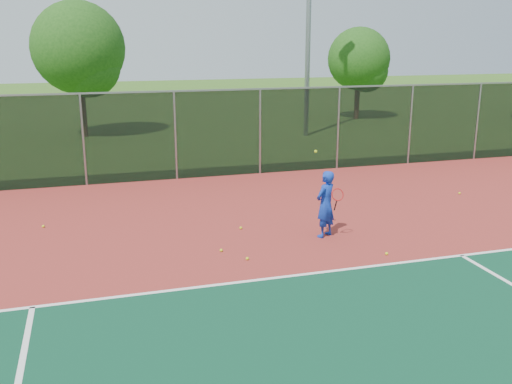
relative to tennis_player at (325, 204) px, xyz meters
The scene contains 12 objects.
ground 5.16m from the tennis_player, 85.18° to the right, with size 120.00×120.00×0.00m, color #315B1A.
court_apron 3.21m from the tennis_player, 82.08° to the right, with size 30.00×20.00×0.02m, color maroon.
fence_back 6.98m from the tennis_player, 86.47° to the left, with size 30.00×0.06×3.03m.
tennis_player is the anchor object (origin of this frame).
practice_ball_2 2.80m from the tennis_player, behind, with size 0.07×0.07×0.07m, color #CCDE19.
practice_ball_3 6.13m from the tennis_player, 23.53° to the left, with size 0.07×0.07×0.07m, color #CCDE19.
practice_ball_4 2.56m from the tennis_player, 156.62° to the right, with size 0.07×0.07×0.07m, color #CCDE19.
practice_ball_5 7.22m from the tennis_player, 158.37° to the left, with size 0.07×0.07×0.07m, color #CCDE19.
practice_ball_6 2.28m from the tennis_player, 149.21° to the left, with size 0.07×0.07×0.07m, color #CCDE19.
practice_ball_7 1.94m from the tennis_player, 61.63° to the right, with size 0.07×0.07×0.07m, color #CCDE19.
tree_back_left 18.16m from the tennis_player, 107.90° to the left, with size 4.42×4.42×6.49m.
tree_back_mid 21.85m from the tennis_player, 61.67° to the left, with size 3.67×3.67×5.38m.
Camera 1 is at (-5.76, -7.14, 4.72)m, focal length 40.00 mm.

